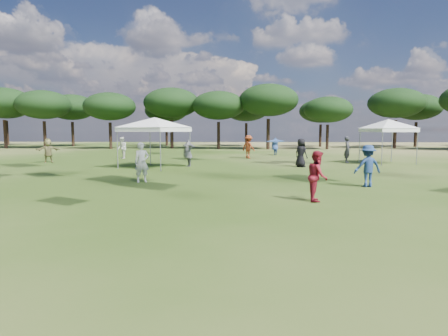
# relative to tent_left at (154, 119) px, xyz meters

# --- Properties ---
(tree_line) EXTENTS (108.78, 17.63, 7.77)m
(tree_line) POSITION_rel_tent_left_xyz_m (7.54, 24.92, 2.53)
(tree_line) COLOR black
(tree_line) RESTS_ON ground
(tent_left) EXTENTS (6.03, 6.03, 3.32)m
(tent_left) POSITION_rel_tent_left_xyz_m (0.00, 0.00, 0.00)
(tent_left) COLOR gray
(tent_left) RESTS_ON ground
(tent_right) EXTENTS (5.34, 5.34, 3.28)m
(tent_right) POSITION_rel_tent_left_xyz_m (15.07, 3.28, -0.04)
(tent_right) COLOR gray
(tent_right) RESTS_ON ground
(festival_crowd) EXTENTS (29.46, 23.12, 1.85)m
(festival_crowd) POSITION_rel_tent_left_xyz_m (2.72, 1.09, -2.04)
(festival_crowd) COLOR beige
(festival_crowd) RESTS_ON ground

